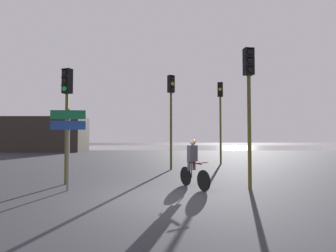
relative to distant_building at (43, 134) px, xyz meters
name	(u,v)px	position (x,y,z in m)	size (l,w,h in m)	color
ground_plane	(150,198)	(13.53, -22.00, -1.91)	(120.00, 120.00, 0.00)	#28282D
water_strip	(164,147)	(13.53, 10.00, -1.91)	(80.00, 16.00, 0.01)	gray
distant_building	(43,134)	(0.00, 0.00, 0.00)	(9.18, 4.00, 3.82)	#2D2823
traffic_light_near_left	(66,103)	(10.34, -19.89, 1.01)	(0.39, 0.41, 4.18)	#4C4719
traffic_light_far_right	(220,108)	(17.28, -13.10, 1.58)	(0.37, 0.39, 5.08)	#4C4719
traffic_light_near_right	(249,91)	(16.71, -20.70, 1.32)	(0.35, 0.37, 4.66)	#4C4719
traffic_light_center	(171,104)	(14.18, -15.81, 1.46)	(0.40, 0.42, 4.89)	#4C4719
direction_sign_post	(68,134)	(10.84, -21.02, -0.11)	(1.10, 0.16, 2.60)	slate
cyclist	(193,163)	(14.85, -20.56, -1.09)	(0.86, 1.52, 1.62)	black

